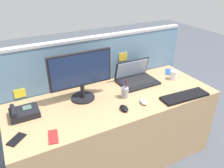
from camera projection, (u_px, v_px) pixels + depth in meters
ground_plane at (114, 156)px, 2.30m from camera, size 10.00×10.00×0.00m
desk at (114, 129)px, 2.14m from camera, size 1.86×0.72×0.70m
cubicle_divider at (96, 90)px, 2.34m from camera, size 2.01×0.08×1.16m
desktop_monitor at (81, 73)px, 1.86m from camera, size 0.55×0.21×0.43m
laptop at (136, 77)px, 2.25m from camera, size 0.38×0.29×0.21m
desk_phone at (24, 113)px, 1.73m from camera, size 0.22×0.17×0.09m
keyboard_main at (185, 96)px, 1.98m from camera, size 0.46×0.17×0.02m
computer_mouse_right_hand at (144, 102)px, 1.90m from camera, size 0.09×0.11×0.03m
computer_mouse_left_hand at (124, 108)px, 1.81m from camera, size 0.07×0.10×0.03m
pen_cup at (125, 92)px, 1.97m from camera, size 0.06×0.06×0.18m
cell_phone_black_slab at (16, 139)px, 1.50m from camera, size 0.14×0.14×0.01m
cell_phone_blue_case at (169, 72)px, 2.46m from camera, size 0.15×0.16×0.01m
cell_phone_red_case at (53, 137)px, 1.52m from camera, size 0.09×0.15×0.01m
coffee_mug at (174, 75)px, 2.29m from camera, size 0.12×0.08×0.09m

